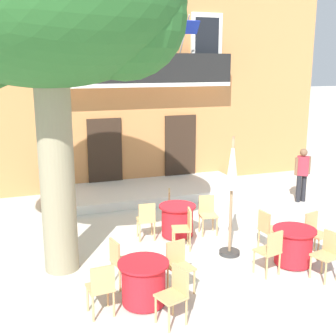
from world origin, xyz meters
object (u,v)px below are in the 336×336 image
(cafe_chair_near_tree_2, at_px, (101,286))
(cafe_chair_front_2, at_px, (315,231))
(cafe_chair_middle_0, at_px, (207,212))
(cafe_chair_near_tree_0, at_px, (179,263))
(plane_tree, at_px, (42,10))
(cafe_chair_near_tree_1, at_px, (120,259))
(cafe_chair_front_0, at_px, (270,250))
(cafe_table_front, at_px, (294,246))
(cafe_chair_near_tree_3, at_px, (175,292))
(cafe_umbrella, at_px, (232,179))
(cafe_chair_middle_1, at_px, (173,205))
(cafe_chair_front_1, at_px, (328,252))
(ground_planter_left, at_px, (52,197))
(cafe_chair_middle_2, at_px, (146,218))
(pedestrian_near_entrance, at_px, (302,172))
(cafe_table_middle, at_px, (177,220))
(cafe_chair_middle_3, at_px, (185,226))
(cafe_chair_front_3, at_px, (268,228))

(cafe_chair_near_tree_2, bearing_deg, cafe_chair_front_2, 9.81)
(cafe_chair_middle_0, bearing_deg, cafe_chair_near_tree_0, -125.16)
(plane_tree, bearing_deg, cafe_chair_middle_0, 11.14)
(cafe_chair_near_tree_1, distance_m, cafe_chair_front_0, 2.84)
(cafe_chair_middle_0, distance_m, cafe_table_front, 2.34)
(cafe_chair_near_tree_3, bearing_deg, cafe_chair_front_0, 20.76)
(cafe_chair_near_tree_2, relative_size, cafe_umbrella, 0.36)
(plane_tree, relative_size, cafe_chair_middle_1, 7.15)
(cafe_table_front, bearing_deg, cafe_chair_near_tree_3, -159.59)
(cafe_chair_near_tree_0, relative_size, cafe_chair_front_1, 1.00)
(cafe_chair_near_tree_2, bearing_deg, cafe_umbrella, 25.02)
(cafe_chair_front_0, bearing_deg, ground_planter_left, 122.07)
(cafe_chair_middle_1, height_order, cafe_chair_front_1, same)
(cafe_chair_middle_2, xyz_separation_m, pedestrian_near_entrance, (5.16, 1.26, 0.37))
(cafe_chair_near_tree_0, xyz_separation_m, cafe_table_front, (2.56, 0.19, -0.14))
(cafe_umbrella, bearing_deg, cafe_chair_near_tree_1, -167.42)
(cafe_chair_front_0, relative_size, cafe_chair_front_2, 1.00)
(cafe_chair_middle_2, xyz_separation_m, cafe_chair_front_0, (1.70, -2.47, 0.00))
(cafe_chair_near_tree_3, bearing_deg, cafe_chair_near_tree_0, 65.26)
(cafe_chair_middle_2, bearing_deg, cafe_table_middle, -1.43)
(cafe_chair_middle_3, distance_m, ground_planter_left, 4.60)
(cafe_chair_near_tree_3, bearing_deg, ground_planter_left, 100.84)
(cafe_chair_middle_0, xyz_separation_m, cafe_umbrella, (-0.07, -1.29, 1.14))
(cafe_umbrella, bearing_deg, pedestrian_near_entrance, 35.02)
(plane_tree, bearing_deg, ground_planter_left, 85.96)
(cafe_chair_near_tree_2, distance_m, pedestrian_near_entrance, 7.89)
(cafe_chair_near_tree_3, distance_m, cafe_chair_front_3, 3.39)
(cafe_chair_middle_2, bearing_deg, plane_tree, -159.45)
(cafe_chair_front_1, bearing_deg, cafe_chair_front_3, 104.55)
(cafe_chair_middle_2, distance_m, cafe_chair_front_2, 3.68)
(cafe_chair_middle_3, xyz_separation_m, ground_planter_left, (-2.44, 3.89, -0.21))
(cafe_chair_near_tree_3, xyz_separation_m, cafe_chair_middle_2, (0.57, 3.33, 0.00))
(cafe_chair_near_tree_2, xyz_separation_m, cafe_chair_middle_3, (2.25, 2.01, 0.00))
(cafe_chair_middle_0, distance_m, cafe_chair_front_1, 3.09)
(cafe_chair_middle_1, distance_m, ground_planter_left, 3.65)
(cafe_chair_middle_1, bearing_deg, plane_tree, -153.62)
(cafe_chair_near_tree_0, bearing_deg, cafe_chair_middle_3, 64.56)
(cafe_chair_middle_2, bearing_deg, cafe_chair_front_0, -55.47)
(cafe_chair_near_tree_3, distance_m, cafe_chair_middle_2, 3.38)
(plane_tree, height_order, cafe_chair_near_tree_0, plane_tree)
(cafe_table_front, bearing_deg, cafe_chair_middle_0, 112.88)
(cafe_chair_near_tree_0, distance_m, pedestrian_near_entrance, 6.47)
(cafe_table_middle, distance_m, cafe_chair_middle_2, 0.77)
(cafe_chair_middle_0, bearing_deg, cafe_chair_front_3, -61.41)
(cafe_table_front, relative_size, pedestrian_near_entrance, 0.54)
(cafe_chair_front_1, distance_m, pedestrian_near_entrance, 4.91)
(cafe_chair_middle_3, bearing_deg, cafe_chair_middle_0, 38.60)
(plane_tree, relative_size, cafe_chair_middle_0, 7.15)
(cafe_chair_front_0, height_order, ground_planter_left, cafe_chair_front_0)
(cafe_chair_middle_1, distance_m, cafe_umbrella, 2.42)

